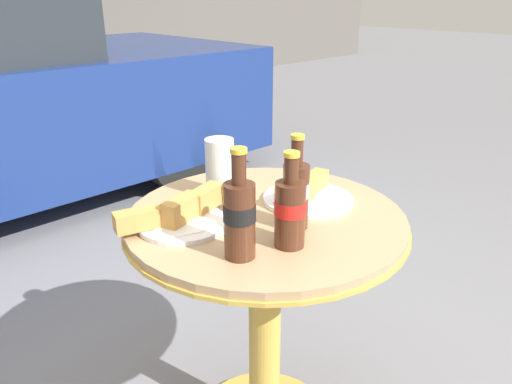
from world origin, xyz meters
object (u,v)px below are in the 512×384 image
(drinking_glass, at_px, (220,170))
(cola_bottle_center, at_px, (296,192))
(cola_bottle_left, at_px, (240,216))
(lunch_plate_far, at_px, (180,215))
(bistro_table, at_px, (265,281))
(cola_bottle_right, at_px, (290,210))
(lunch_plate_near, at_px, (307,195))

(drinking_glass, bearing_deg, cola_bottle_center, -90.11)
(cola_bottle_left, xyz_separation_m, cola_bottle_center, (0.19, 0.01, -0.01))
(drinking_glass, relative_size, lunch_plate_far, 0.53)
(lunch_plate_far, bearing_deg, cola_bottle_center, -46.13)
(bistro_table, distance_m, cola_bottle_center, 0.30)
(bistro_table, relative_size, lunch_plate_far, 2.40)
(drinking_glass, bearing_deg, lunch_plate_far, -158.32)
(cola_bottle_right, bearing_deg, lunch_plate_near, 32.21)
(cola_bottle_left, relative_size, cola_bottle_center, 1.06)
(lunch_plate_far, bearing_deg, bistro_table, -27.66)
(bistro_table, height_order, cola_bottle_right, cola_bottle_right)
(cola_bottle_left, height_order, lunch_plate_near, cola_bottle_left)
(cola_bottle_left, relative_size, cola_bottle_right, 1.11)
(bistro_table, bearing_deg, cola_bottle_right, -117.03)
(cola_bottle_right, bearing_deg, lunch_plate_far, 114.26)
(cola_bottle_center, height_order, lunch_plate_near, cola_bottle_center)
(cola_bottle_left, distance_m, lunch_plate_far, 0.22)
(cola_bottle_right, bearing_deg, drinking_glass, 76.67)
(cola_bottle_center, bearing_deg, cola_bottle_right, -145.27)
(cola_bottle_left, relative_size, drinking_glass, 1.51)
(cola_bottle_right, xyz_separation_m, lunch_plate_far, (-0.11, 0.25, -0.06))
(cola_bottle_right, bearing_deg, bistro_table, 62.97)
(drinking_glass, distance_m, lunch_plate_far, 0.21)
(drinking_glass, relative_size, lunch_plate_near, 0.66)
(drinking_glass, height_order, lunch_plate_near, drinking_glass)
(drinking_glass, bearing_deg, bistro_table, -90.08)
(drinking_glass, distance_m, lunch_plate_near, 0.24)
(cola_bottle_left, bearing_deg, cola_bottle_right, -19.29)
(cola_bottle_center, distance_m, drinking_glass, 0.28)
(lunch_plate_far, bearing_deg, cola_bottle_left, -89.50)
(drinking_glass, bearing_deg, cola_bottle_left, -123.25)
(lunch_plate_far, bearing_deg, drinking_glass, 21.68)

